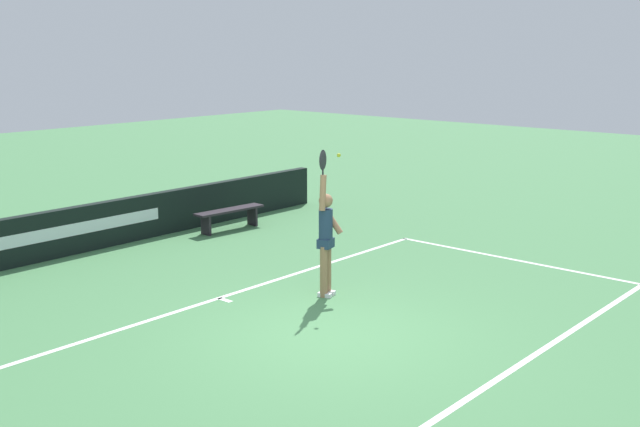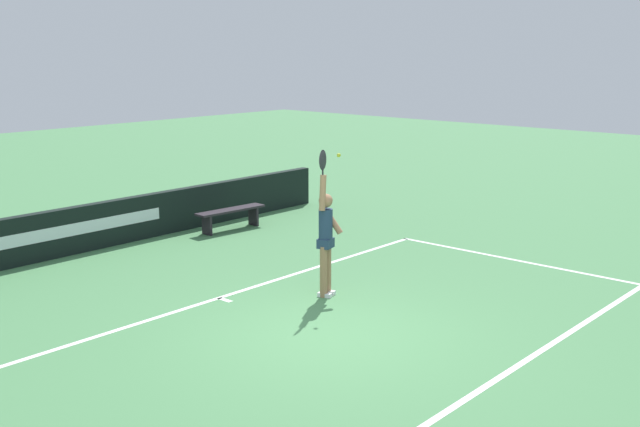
# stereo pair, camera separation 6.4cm
# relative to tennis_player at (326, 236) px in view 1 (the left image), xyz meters

# --- Properties ---
(ground_plane) EXTENTS (60.00, 60.00, 0.00)m
(ground_plane) POSITION_rel_tennis_player_xyz_m (-1.30, -1.27, -1.06)
(ground_plane) COLOR #49844F
(court_lines) EXTENTS (11.11, 5.26, 0.00)m
(court_lines) POSITION_rel_tennis_player_xyz_m (-1.30, -1.28, -1.06)
(court_lines) COLOR white
(court_lines) RESTS_ON ground
(back_wall) EXTENTS (14.10, 0.22, 0.97)m
(back_wall) POSITION_rel_tennis_player_xyz_m (-1.30, 5.71, -0.57)
(back_wall) COLOR black
(back_wall) RESTS_ON ground
(tennis_player) EXTENTS (0.50, 0.42, 2.54)m
(tennis_player) POSITION_rel_tennis_player_xyz_m (0.00, 0.00, 0.00)
(tennis_player) COLOR #9C714F
(tennis_player) RESTS_ON ground
(tennis_ball) EXTENTS (0.07, 0.07, 0.07)m
(tennis_ball) POSITION_rel_tennis_player_xyz_m (0.18, -0.13, 1.36)
(tennis_ball) COLOR #CADB2C
(courtside_bench_near) EXTENTS (1.81, 0.49, 0.50)m
(courtside_bench_near) POSITION_rel_tennis_player_xyz_m (2.22, 4.85, -0.67)
(courtside_bench_near) COLOR #262028
(courtside_bench_near) RESTS_ON ground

